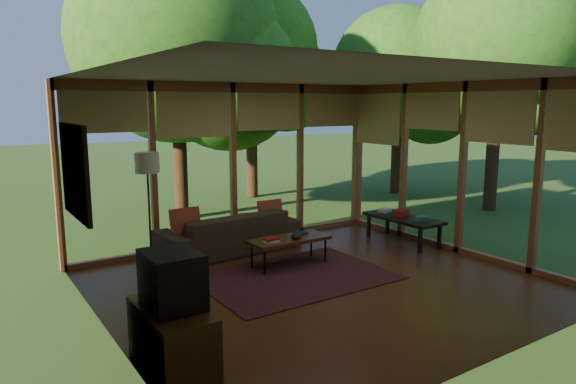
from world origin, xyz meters
TOP-DOWN VIEW (x-y plane):
  - floor at (0.00, 0.00)m, footprint 5.50×5.50m
  - ceiling at (0.00, 0.00)m, footprint 5.50×5.50m
  - wall_left at (-2.75, 0.00)m, footprint 0.04×5.00m
  - wall_front at (0.00, -2.50)m, footprint 5.50×0.04m
  - window_wall_back at (0.00, 2.50)m, footprint 5.50×0.12m
  - window_wall_right at (2.75, 0.00)m, footprint 0.12×5.00m
  - exterior_lawn at (8.00, 8.00)m, footprint 40.00×40.00m
  - tree_nw at (-0.02, 4.84)m, footprint 4.14×4.14m
  - tree_ne at (2.45, 6.28)m, footprint 3.45×3.45m
  - tree_se at (5.98, 1.78)m, footprint 3.49×3.49m
  - tree_far at (5.85, 4.60)m, footprint 3.36×3.36m
  - rug at (-0.15, 0.43)m, footprint 2.56×1.81m
  - sofa at (-0.36, 2.00)m, footprint 2.31×1.03m
  - pillow_left at (-1.11, 1.95)m, footprint 0.43×0.23m
  - pillow_right at (0.39, 1.95)m, footprint 0.40×0.21m
  - ct_book_lower at (-0.29, 0.84)m, footprint 0.26×0.22m
  - ct_book_upper at (-0.29, 0.84)m, footprint 0.21×0.16m
  - ct_book_side at (0.31, 0.97)m, footprint 0.24×0.21m
  - ct_bowl at (0.11, 0.79)m, footprint 0.16×0.16m
  - media_cabinet at (-2.47, -1.04)m, footprint 0.50×1.00m
  - television at (-2.45, -1.04)m, footprint 0.45×0.55m
  - console_book_a at (2.40, 0.49)m, footprint 0.25×0.20m
  - console_book_b at (2.40, 0.94)m, footprint 0.28×0.23m
  - console_book_c at (2.40, 1.34)m, footprint 0.26×0.21m
  - floor_lamp at (-1.54, 2.28)m, footprint 0.36×0.36m
  - coffee_table at (0.06, 0.89)m, footprint 1.20×0.50m
  - side_console at (2.40, 0.89)m, footprint 0.60×1.40m
  - wall_painting at (-2.71, 1.40)m, footprint 0.06×1.35m

SIDE VIEW (x-z plane):
  - exterior_lawn at x=8.00m, z-range -0.01..-0.01m
  - floor at x=0.00m, z-range 0.00..0.00m
  - rug at x=-0.15m, z-range 0.00..0.01m
  - media_cabinet at x=-2.47m, z-range 0.00..0.60m
  - sofa at x=-0.36m, z-range 0.00..0.66m
  - coffee_table at x=0.06m, z-range 0.18..0.60m
  - side_console at x=2.40m, z-range 0.18..0.64m
  - ct_book_side at x=0.31m, z-range 0.42..0.46m
  - ct_book_lower at x=-0.29m, z-range 0.42..0.46m
  - ct_bowl at x=0.11m, z-range 0.42..0.50m
  - ct_book_upper at x=-0.29m, z-range 0.45..0.49m
  - console_book_c at x=2.40m, z-range 0.45..0.52m
  - console_book_a at x=2.40m, z-range 0.46..0.54m
  - console_book_b at x=2.40m, z-range 0.46..0.56m
  - pillow_right at x=0.39m, z-range 0.37..0.79m
  - pillow_left at x=-1.11m, z-range 0.37..0.82m
  - television at x=-2.45m, z-range 0.60..1.10m
  - wall_left at x=-2.75m, z-range 0.00..2.70m
  - wall_front at x=0.00m, z-range 0.00..2.70m
  - window_wall_back at x=0.00m, z-range 0.00..2.70m
  - window_wall_right at x=2.75m, z-range 0.00..2.70m
  - floor_lamp at x=-1.54m, z-range 0.58..2.23m
  - wall_painting at x=-2.71m, z-range 0.98..2.12m
  - ceiling at x=0.00m, z-range 2.70..2.70m
  - tree_far at x=5.85m, z-range 0.73..5.56m
  - tree_nw at x=-0.02m, z-range 0.78..6.49m
  - tree_ne at x=2.45m, z-range 0.95..6.32m
  - tree_se at x=5.98m, z-range 0.96..6.39m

